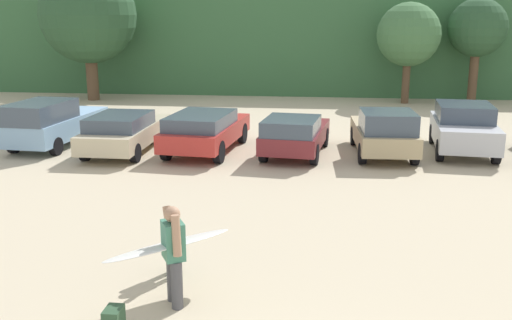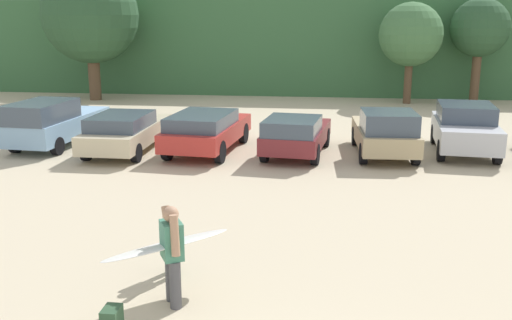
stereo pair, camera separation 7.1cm
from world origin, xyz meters
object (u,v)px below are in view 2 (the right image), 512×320
surfboard_white (168,245)px  parked_car_red (206,129)px  parked_car_tan (385,132)px  parked_car_maroon (296,134)px  parked_car_sky_blue (54,122)px  parked_car_champagne (126,131)px  person_child (170,239)px  person_adult (172,250)px  parked_car_silver (465,128)px

surfboard_white → parked_car_red: bearing=-126.3°
surfboard_white → parked_car_tan: bearing=-157.4°
parked_car_maroon → surfboard_white: bearing=178.4°
parked_car_sky_blue → surfboard_white: 12.69m
parked_car_champagne → parked_car_tan: size_ratio=1.12×
parked_car_tan → person_child: bearing=151.7°
parked_car_champagne → person_adult: bearing=-156.4°
parked_car_red → parked_car_maroon: size_ratio=1.13×
parked_car_silver → person_adult: (-6.93, -11.39, 0.07)m
parked_car_champagne → parked_car_red: (2.70, 0.23, 0.06)m
parked_car_champagne → person_child: (4.01, -9.19, -0.04)m
parked_car_red → surfboard_white: parked_car_red is taller
person_child → parked_car_sky_blue: bearing=-83.5°
parked_car_sky_blue → parked_car_red: parked_car_sky_blue is taller
parked_car_sky_blue → parked_car_maroon: size_ratio=1.14×
parked_car_sky_blue → parked_car_silver: parked_car_sky_blue is taller
parked_car_sky_blue → parked_car_silver: 14.04m
parked_car_champagne → parked_car_silver: bearing=-83.5°
parked_car_tan → person_adult: bearing=155.5°
parked_car_tan → parked_car_sky_blue: bearing=86.7°
parked_car_sky_blue → parked_car_maroon: 8.48m
parked_car_maroon → person_child: (-1.70, -9.27, -0.05)m
person_child → parked_car_red: bearing=-110.6°
parked_car_maroon → surfboard_white: parked_car_maroon is taller
parked_car_champagne → surfboard_white: (4.23, -10.11, 0.24)m
parked_car_maroon → parked_car_tan: parked_car_tan is taller
surfboard_white → parked_car_sky_blue: bearing=-101.3°
surfboard_white → parked_car_silver: bearing=-166.7°
parked_car_silver → parked_car_red: bearing=101.5°
parked_car_red → person_adult: person_adult is taller
parked_car_champagne → surfboard_white: size_ratio=2.27×
parked_car_champagne → parked_car_silver: parked_car_silver is taller
parked_car_sky_blue → parked_car_red: (5.46, -0.26, -0.08)m
parked_car_silver → surfboard_white: size_ratio=2.02×
parked_car_sky_blue → parked_car_red: bearing=-88.2°
parked_car_sky_blue → parked_car_tan: 11.35m
person_adult → parked_car_champagne: bearing=-95.6°
parked_car_sky_blue → surfboard_white: parked_car_sky_blue is taller
parked_car_tan → parked_car_silver: 2.79m
parked_car_champagne → parked_car_tan: parked_car_tan is taller
parked_car_sky_blue → person_child: size_ratio=4.02×
parked_car_tan → surfboard_white: size_ratio=2.02×
parked_car_red → parked_car_tan: parked_car_tan is taller
person_adult → parked_car_silver: bearing=-149.8°
parked_car_champagne → parked_car_maroon: bearing=-88.5°
parked_car_sky_blue → parked_car_maroon: parked_car_sky_blue is taller
parked_car_red → parked_car_maroon: parked_car_red is taller
person_child → surfboard_white: person_child is taller
parked_car_tan → parked_car_silver: bearing=-75.8°
parked_car_sky_blue → surfboard_white: bearing=-142.1°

